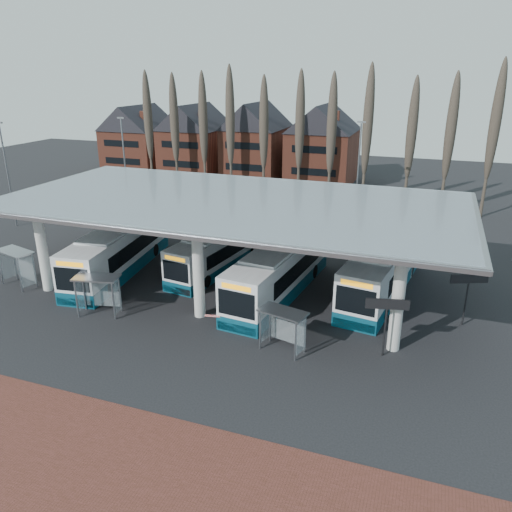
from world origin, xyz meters
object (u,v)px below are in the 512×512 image
(bus_3, at_px, (383,269))
(shelter_0, at_px, (18,260))
(bus_2, at_px, (280,271))
(bus_1, at_px, (220,250))
(bus_0, at_px, (119,250))
(shelter_1, at_px, (98,286))
(shelter_2, at_px, (284,321))

(bus_3, distance_m, shelter_0, 26.09)
(bus_2, relative_size, shelter_0, 4.13)
(bus_1, distance_m, bus_2, 6.57)
(bus_0, xyz_separation_m, shelter_1, (2.96, -6.61, 0.19))
(bus_1, xyz_separation_m, bus_3, (12.58, -0.20, 0.21))
(bus_3, distance_m, shelter_2, 10.81)
(shelter_0, bearing_deg, bus_2, 30.29)
(bus_0, relative_size, bus_2, 1.02)
(bus_0, bearing_deg, bus_3, 1.26)
(bus_3, relative_size, shelter_0, 4.19)
(bus_2, xyz_separation_m, shelter_1, (-9.92, -6.87, 0.21))
(bus_2, height_order, shelter_2, bus_2)
(bus_0, relative_size, shelter_2, 4.60)
(bus_1, height_order, bus_2, bus_2)
(bus_2, xyz_separation_m, bus_3, (6.72, 2.77, 0.02))
(bus_1, distance_m, shelter_2, 13.09)
(bus_2, bearing_deg, shelter_1, -139.52)
(bus_0, height_order, shelter_2, bus_0)
(shelter_1, bearing_deg, shelter_0, 153.78)
(bus_1, relative_size, shelter_0, 3.66)
(bus_1, xyz_separation_m, bus_2, (5.86, -2.97, 0.20))
(bus_1, height_order, shelter_2, bus_1)
(bus_0, height_order, bus_2, bus_0)
(bus_3, height_order, shelter_1, bus_3)
(shelter_0, xyz_separation_m, shelter_1, (8.27, -1.87, -0.05))
(bus_1, relative_size, shelter_2, 4.01)
(bus_3, bearing_deg, shelter_2, -105.29)
(bus_1, relative_size, bus_2, 0.89)
(bus_1, relative_size, shelter_1, 3.78)
(bus_2, distance_m, bus_3, 7.27)
(bus_1, xyz_separation_m, shelter_0, (-12.33, -7.96, 0.46))
(shelter_1, bearing_deg, bus_1, 54.10)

